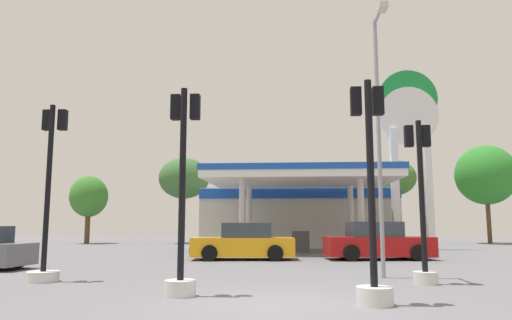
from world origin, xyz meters
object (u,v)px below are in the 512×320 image
at_px(tree_2, 291,189).
at_px(corner_streetlamp, 379,119).
at_px(traffic_signal_0, 47,220).
at_px(car_2, 243,243).
at_px(tree_4, 486,175).
at_px(station_pole_sign, 409,136).
at_px(car_3, 377,242).
at_px(traffic_signal_3, 372,221).
at_px(traffic_signal_2, 422,215).
at_px(tree_3, 394,178).
at_px(tree_0, 89,197).
at_px(traffic_signal_1, 182,215).
at_px(tree_1, 184,179).

relative_size(tree_2, corner_streetlamp, 0.76).
bearing_deg(traffic_signal_0, car_2, 59.86).
bearing_deg(car_2, tree_4, 44.38).
xyz_separation_m(car_2, traffic_signal_0, (-4.52, -7.78, 0.91)).
bearing_deg(tree_4, station_pole_sign, -132.50).
relative_size(car_3, tree_2, 0.80).
xyz_separation_m(car_2, traffic_signal_3, (3.54, -10.74, 0.88)).
relative_size(traffic_signal_2, tree_3, 0.67).
relative_size(traffic_signal_0, tree_4, 0.64).
height_order(station_pole_sign, corner_streetlamp, station_pole_sign).
relative_size(car_2, tree_0, 0.87).
height_order(car_3, traffic_signal_1, traffic_signal_1).
relative_size(car_3, tree_1, 0.70).
relative_size(car_3, traffic_signal_2, 1.09).
bearing_deg(corner_streetlamp, tree_4, 61.94).
relative_size(station_pole_sign, car_3, 2.33).
xyz_separation_m(car_2, tree_4, (16.79, 16.43, 4.42)).
xyz_separation_m(car_3, tree_2, (-3.58, 16.07, 3.46)).
height_order(traffic_signal_2, tree_3, tree_3).
bearing_deg(tree_4, car_2, -135.62).
xyz_separation_m(station_pole_sign, traffic_signal_0, (-13.64, -15.84, -5.04)).
distance_m(tree_1, corner_streetlamp, 24.66).
xyz_separation_m(car_2, traffic_signal_2, (5.36, -7.58, 1.04)).
bearing_deg(traffic_signal_1, tree_2, 84.75).
height_order(tree_1, corner_streetlamp, corner_streetlamp).
bearing_deg(station_pole_sign, car_3, -114.50).
relative_size(traffic_signal_1, tree_4, 0.61).
bearing_deg(tree_0, car_2, -47.76).
distance_m(car_3, tree_4, 19.97).
bearing_deg(tree_3, tree_1, -179.51).
distance_m(traffic_signal_1, corner_streetlamp, 6.65).
bearing_deg(tree_0, traffic_signal_2, -50.01).
height_order(tree_2, corner_streetlamp, corner_streetlamp).
relative_size(tree_2, tree_4, 0.78).
distance_m(tree_0, tree_2, 15.41).
height_order(traffic_signal_1, tree_3, tree_3).
distance_m(traffic_signal_2, traffic_signal_3, 3.65).
relative_size(station_pole_sign, tree_1, 1.64).
bearing_deg(car_2, traffic_signal_1, -92.09).
xyz_separation_m(traffic_signal_0, tree_4, (21.31, 24.22, 3.51)).
relative_size(car_2, traffic_signal_1, 0.98).
distance_m(tree_2, tree_4, 14.75).
xyz_separation_m(traffic_signal_0, corner_streetlamp, (9.10, 1.30, 2.91)).
bearing_deg(traffic_signal_1, tree_1, 102.80).
height_order(car_3, tree_1, tree_1).
distance_m(tree_3, corner_streetlamp, 22.93).
bearing_deg(tree_3, car_2, -121.77).
bearing_deg(car_3, traffic_signal_2, -92.10).
height_order(traffic_signal_0, traffic_signal_3, traffic_signal_0).
relative_size(tree_1, tree_4, 0.89).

